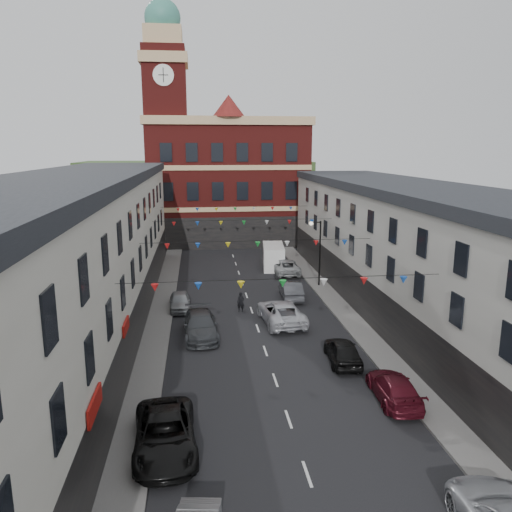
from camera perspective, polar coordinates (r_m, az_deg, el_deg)
name	(u,v)px	position (r m, az deg, el deg)	size (l,w,h in m)	color
ground	(265,351)	(31.39, 1.07, -10.80)	(160.00, 160.00, 0.00)	black
pavement_left	(155,343)	(33.10, -11.51, -9.67)	(1.80, 64.00, 0.15)	#605E5B
pavement_right	(363,333)	(34.69, 12.12, -8.65)	(1.80, 64.00, 0.15)	#605E5B
terrace_left	(65,268)	(31.42, -20.97, -1.34)	(8.40, 56.00, 10.70)	beige
terrace_right	(445,266)	(34.34, 20.75, -1.07)	(8.40, 56.00, 9.70)	beige
civic_building	(227,180)	(66.81, -3.32, 8.64)	(20.60, 13.30, 18.50)	maroon
clock_tower	(166,126)	(63.78, -10.20, 14.41)	(5.60, 5.60, 30.00)	maroon
distant_hill	(197,190)	(90.92, -6.75, 7.54)	(40.00, 14.00, 10.00)	#305226
street_lamp	(317,244)	(44.68, 7.02, 1.33)	(1.10, 0.36, 6.00)	black
car_left_c	(165,434)	(22.11, -10.35, -19.38)	(2.51, 5.45, 1.52)	black
car_left_d	(200,325)	(33.56, -6.37, -7.90)	(2.18, 5.35, 1.55)	#383B3F
car_left_e	(180,301)	(39.24, -8.70, -5.13)	(1.57, 3.91, 1.33)	#909498
car_right_c	(394,388)	(26.40, 15.50, -14.33)	(1.87, 4.61, 1.34)	#54101D
car_right_d	(343,351)	(29.96, 9.90, -10.66)	(1.70, 4.21, 1.44)	black
car_right_e	(291,290)	(41.65, 4.02, -3.88)	(1.59, 4.55, 1.50)	#424349
car_right_f	(286,267)	(49.71, 3.41, -1.22)	(2.47, 5.36, 1.49)	#A5A8A9
moving_car	(281,312)	(35.92, 2.88, -6.42)	(2.67, 5.80, 1.61)	silver
white_van	(273,256)	(52.22, 2.00, -0.04)	(2.09, 5.42, 2.40)	white
pedestrian	(241,302)	(38.22, -1.75, -5.30)	(0.56, 0.37, 1.55)	black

